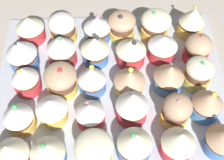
# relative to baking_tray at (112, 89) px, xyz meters

# --- Properties ---
(ground_plane) EXTENTS (1.80, 1.80, 0.03)m
(ground_plane) POSITION_rel_baking_tray_xyz_m (0.00, 0.00, -0.02)
(ground_plane) COLOR #B2A899
(baking_tray) EXTENTS (0.48, 0.41, 0.01)m
(baking_tray) POSITION_rel_baking_tray_xyz_m (0.00, 0.00, 0.00)
(baking_tray) COLOR silver
(baking_tray) RESTS_ON ground_plane
(cupcake_0) EXTENTS (0.06, 0.06, 0.08)m
(cupcake_0) POSITION_rel_baking_tray_xyz_m (-0.18, -0.15, 0.05)
(cupcake_0) COLOR #D1333D
(cupcake_0) RESTS_ON baking_tray
(cupcake_1) EXTENTS (0.06, 0.06, 0.08)m
(cupcake_1) POSITION_rel_baking_tray_xyz_m (-0.12, -0.15, 0.05)
(cupcake_1) COLOR #477AC6
(cupcake_1) RESTS_ON baking_tray
(cupcake_2) EXTENTS (0.07, 0.07, 0.06)m
(cupcake_2) POSITION_rel_baking_tray_xyz_m (-0.04, -0.14, 0.04)
(cupcake_2) COLOR #EFC651
(cupcake_2) RESTS_ON baking_tray
(cupcake_3) EXTENTS (0.06, 0.06, 0.08)m
(cupcake_3) POSITION_rel_baking_tray_xyz_m (0.03, -0.14, 0.05)
(cupcake_3) COLOR #477AC6
(cupcake_3) RESTS_ON baking_tray
(cupcake_4) EXTENTS (0.06, 0.06, 0.08)m
(cupcake_4) POSITION_rel_baking_tray_xyz_m (0.11, -0.14, 0.05)
(cupcake_4) COLOR #D1333D
(cupcake_4) RESTS_ON baking_tray
(cupcake_5) EXTENTS (0.06, 0.06, 0.08)m
(cupcake_5) POSITION_rel_baking_tray_xyz_m (0.19, -0.14, 0.05)
(cupcake_5) COLOR #477AC6
(cupcake_5) RESTS_ON baking_tray
(cupcake_6) EXTENTS (0.06, 0.06, 0.07)m
(cupcake_6) POSITION_rel_baking_tray_xyz_m (-0.17, -0.08, 0.04)
(cupcake_6) COLOR #EFC651
(cupcake_6) RESTS_ON baking_tray
(cupcake_7) EXTENTS (0.06, 0.06, 0.07)m
(cupcake_7) POSITION_rel_baking_tray_xyz_m (-0.11, -0.06, 0.04)
(cupcake_7) COLOR #EFC651
(cupcake_7) RESTS_ON baking_tray
(cupcake_8) EXTENTS (0.06, 0.06, 0.07)m
(cupcake_8) POSITION_rel_baking_tray_xyz_m (-0.04, -0.07, 0.04)
(cupcake_8) COLOR #D1333D
(cupcake_8) RESTS_ON baking_tray
(cupcake_9) EXTENTS (0.06, 0.06, 0.08)m
(cupcake_9) POSITION_rel_baking_tray_xyz_m (0.03, -0.07, 0.05)
(cupcake_9) COLOR #D1333D
(cupcake_9) RESTS_ON baking_tray
(cupcake_10) EXTENTS (0.05, 0.05, 0.08)m
(cupcake_10) POSITION_rel_baking_tray_xyz_m (0.11, -0.08, 0.04)
(cupcake_10) COLOR #EFC651
(cupcake_10) RESTS_ON baking_tray
(cupcake_11) EXTENTS (0.06, 0.06, 0.08)m
(cupcake_11) POSITION_rel_baking_tray_xyz_m (0.18, -0.06, 0.04)
(cupcake_11) COLOR #477AC6
(cupcake_11) RESTS_ON baking_tray
(cupcake_12) EXTENTS (0.05, 0.05, 0.07)m
(cupcake_12) POSITION_rel_baking_tray_xyz_m (-0.17, 0.01, 0.04)
(cupcake_12) COLOR #D1333D
(cupcake_12) RESTS_ON baking_tray
(cupcake_13) EXTENTS (0.06, 0.06, 0.07)m
(cupcake_13) POSITION_rel_baking_tray_xyz_m (-0.10, -0.00, 0.04)
(cupcake_13) COLOR #EFC651
(cupcake_13) RESTS_ON baking_tray
(cupcake_14) EXTENTS (0.06, 0.06, 0.07)m
(cupcake_14) POSITION_rel_baking_tray_xyz_m (-0.04, 0.00, 0.04)
(cupcake_14) COLOR #477AC6
(cupcake_14) RESTS_ON baking_tray
(cupcake_15) EXTENTS (0.06, 0.06, 0.07)m
(cupcake_15) POSITION_rel_baking_tray_xyz_m (0.03, -0.01, 0.04)
(cupcake_15) COLOR #EFC651
(cupcake_15) RESTS_ON baking_tray
(cupcake_16) EXTENTS (0.06, 0.06, 0.07)m
(cupcake_16) POSITION_rel_baking_tray_xyz_m (0.11, 0.00, 0.04)
(cupcake_16) COLOR #477AC6
(cupcake_16) RESTS_ON baking_tray
(cupcake_17) EXTENTS (0.06, 0.06, 0.07)m
(cupcake_17) POSITION_rel_baking_tray_xyz_m (0.17, 0.01, 0.04)
(cupcake_17) COLOR #EFC651
(cupcake_17) RESTS_ON baking_tray
(cupcake_18) EXTENTS (0.06, 0.06, 0.08)m
(cupcake_18) POSITION_rel_baking_tray_xyz_m (-0.19, 0.07, 0.04)
(cupcake_18) COLOR #477AC6
(cupcake_18) RESTS_ON baking_tray
(cupcake_19) EXTENTS (0.06, 0.06, 0.08)m
(cupcake_19) POSITION_rel_baking_tray_xyz_m (-0.10, 0.07, 0.05)
(cupcake_19) COLOR #D1333D
(cupcake_19) RESTS_ON baking_tray
(cupcake_20) EXTENTS (0.06, 0.06, 0.08)m
(cupcake_20) POSITION_rel_baking_tray_xyz_m (-0.03, 0.07, 0.04)
(cupcake_20) COLOR #477AC6
(cupcake_20) RESTS_ON baking_tray
(cupcake_21) EXTENTS (0.06, 0.06, 0.07)m
(cupcake_21) POSITION_rel_baking_tray_xyz_m (0.04, 0.07, 0.04)
(cupcake_21) COLOR #D1333D
(cupcake_21) RESTS_ON baking_tray
(cupcake_22) EXTENTS (0.06, 0.06, 0.07)m
(cupcake_22) POSITION_rel_baking_tray_xyz_m (0.11, 0.08, 0.04)
(cupcake_22) COLOR #D1333D
(cupcake_22) RESTS_ON baking_tray
(cupcake_23) EXTENTS (0.06, 0.06, 0.07)m
(cupcake_23) POSITION_rel_baking_tray_xyz_m (0.18, 0.07, 0.04)
(cupcake_23) COLOR #D1333D
(cupcake_23) RESTS_ON baking_tray
(cupcake_24) EXTENTS (0.06, 0.06, 0.06)m
(cupcake_24) POSITION_rel_baking_tray_xyz_m (-0.18, 0.14, 0.04)
(cupcake_24) COLOR #D1333D
(cupcake_24) RESTS_ON baking_tray
(cupcake_25) EXTENTS (0.06, 0.06, 0.07)m
(cupcake_25) POSITION_rel_baking_tray_xyz_m (-0.10, 0.14, 0.04)
(cupcake_25) COLOR #EFC651
(cupcake_25) RESTS_ON baking_tray
(cupcake_26) EXTENTS (0.06, 0.06, 0.07)m
(cupcake_26) POSITION_rel_baking_tray_xyz_m (-0.03, 0.14, 0.04)
(cupcake_26) COLOR #477AC6
(cupcake_26) RESTS_ON baking_tray
(cupcake_27) EXTENTS (0.06, 0.06, 0.07)m
(cupcake_27) POSITION_rel_baking_tray_xyz_m (0.03, 0.14, 0.04)
(cupcake_27) COLOR #EFC651
(cupcake_27) RESTS_ON baking_tray
(cupcake_28) EXTENTS (0.07, 0.07, 0.07)m
(cupcake_28) POSITION_rel_baking_tray_xyz_m (0.10, 0.14, 0.04)
(cupcake_28) COLOR #EFC651
(cupcake_28) RESTS_ON baking_tray
(cupcake_29) EXTENTS (0.06, 0.06, 0.08)m
(cupcake_29) POSITION_rel_baking_tray_xyz_m (0.19, 0.15, 0.04)
(cupcake_29) COLOR #EFC651
(cupcake_29) RESTS_ON baking_tray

